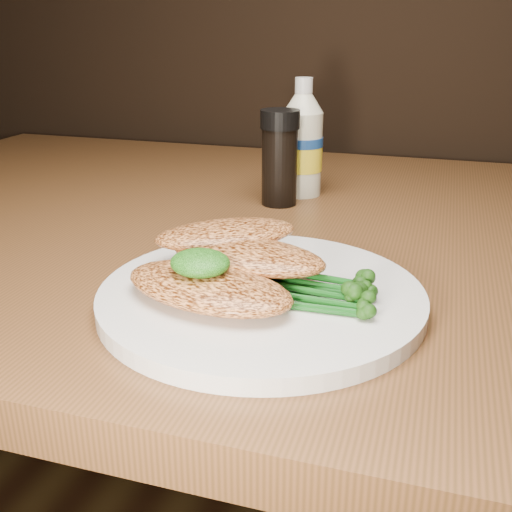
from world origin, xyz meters
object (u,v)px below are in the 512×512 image
(dining_table, at_px, (239,467))
(plate, at_px, (261,296))
(pepper_grinder, at_px, (280,158))
(mayo_bottle, at_px, (302,138))

(dining_table, distance_m, plate, 0.45)
(pepper_grinder, bearing_deg, dining_table, -118.57)
(plate, xyz_separation_m, pepper_grinder, (-0.06, 0.29, 0.05))
(mayo_bottle, height_order, pepper_grinder, mayo_bottle)
(mayo_bottle, relative_size, pepper_grinder, 1.28)
(dining_table, distance_m, pepper_grinder, 0.44)
(dining_table, relative_size, pepper_grinder, 10.13)
(dining_table, xyz_separation_m, mayo_bottle, (0.05, 0.12, 0.45))
(plate, height_order, pepper_grinder, pepper_grinder)
(dining_table, bearing_deg, mayo_bottle, 66.50)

